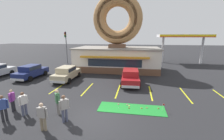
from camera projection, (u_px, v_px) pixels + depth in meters
name	position (u px, v px, depth m)	size (l,w,h in m)	color
ground_plane	(95.00, 118.00, 9.45)	(160.00, 160.00, 0.00)	#232326
donut_shop_building	(117.00, 45.00, 22.08)	(12.30, 6.75, 10.96)	brown
putting_mat	(131.00, 109.00, 10.64)	(4.69, 1.55, 0.03)	#1E842D
mini_donut_near_left	(142.00, 108.00, 10.66)	(0.13, 0.13, 0.04)	#D17F47
mini_donut_near_right	(129.00, 106.00, 11.00)	(0.13, 0.13, 0.04)	#E5C666
mini_donut_mid_left	(129.00, 108.00, 10.68)	(0.13, 0.13, 0.04)	brown
mini_donut_mid_centre	(127.00, 105.00, 11.19)	(0.13, 0.13, 0.04)	#D8667F
mini_donut_mid_right	(158.00, 108.00, 10.62)	(0.13, 0.13, 0.04)	brown
mini_donut_far_left	(118.00, 104.00, 11.26)	(0.13, 0.13, 0.04)	#D8667F
mini_donut_far_centre	(147.00, 108.00, 10.70)	(0.13, 0.13, 0.04)	#A5724C
golf_ball	(119.00, 108.00, 10.67)	(0.04, 0.04, 0.04)	white
putting_flag_pin	(163.00, 106.00, 10.16)	(0.13, 0.01, 0.55)	silver
car_red	(130.00, 76.00, 15.95)	(2.16, 4.64, 1.60)	maroon
car_champagne	(67.00, 73.00, 17.41)	(2.01, 4.57, 1.60)	#BCAD89
car_navy	(31.00, 71.00, 18.20)	(2.12, 4.63, 1.60)	navy
pedestrian_blue_sweater_man	(23.00, 103.00, 9.61)	(0.38, 0.55, 1.61)	#474C66
pedestrian_hooded_kid	(64.00, 107.00, 8.85)	(0.46, 0.44, 1.72)	#474C66
pedestrian_leather_jacket_man	(3.00, 107.00, 8.91)	(0.48, 0.43, 1.68)	#232328
pedestrian_clipboard_woman	(58.00, 101.00, 9.71)	(0.43, 0.47, 1.72)	slate
pedestrian_beanie_man	(12.00, 99.00, 10.19)	(0.34, 0.57, 1.55)	#232328
pedestrian_crossing_woman	(42.00, 116.00, 8.03)	(0.60, 0.26, 1.63)	#7F7056
trash_bin	(74.00, 69.00, 20.78)	(0.57, 0.57, 0.97)	#51565B
traffic_light_pole	(66.00, 43.00, 27.17)	(0.28, 0.47, 5.80)	#595B60
gas_station_canopy	(183.00, 37.00, 27.57)	(9.00, 4.46, 5.30)	silver
parking_stripe_far_left	(59.00, 87.00, 15.07)	(0.12, 3.60, 0.01)	yellow
parking_stripe_left	(87.00, 89.00, 14.60)	(0.12, 3.60, 0.01)	yellow
parking_stripe_mid_left	(118.00, 91.00, 14.12)	(0.12, 3.60, 0.01)	yellow
parking_stripe_centre	(151.00, 93.00, 13.64)	(0.12, 3.60, 0.01)	yellow
parking_stripe_mid_right	(186.00, 95.00, 13.16)	(0.12, 3.60, 0.01)	yellow
parking_stripe_right	(223.00, 97.00, 12.68)	(0.12, 3.60, 0.01)	yellow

